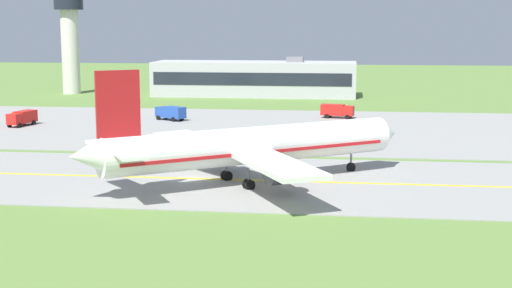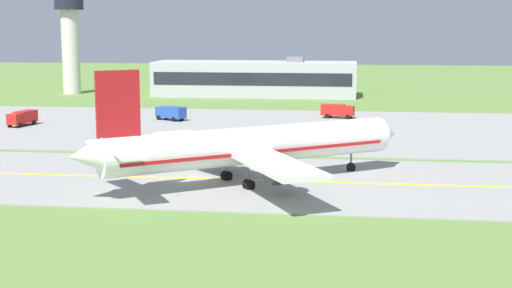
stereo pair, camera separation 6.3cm
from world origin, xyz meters
The scene contains 10 objects.
ground_plane centered at (0.00, 0.00, 0.00)m, with size 500.00×500.00×0.00m, color olive.
taxiway_strip centered at (0.00, 0.00, 0.05)m, with size 240.00×28.00×0.10m, color gray.
apron_pad centered at (10.00, 42.00, 0.05)m, with size 140.00×52.00×0.10m, color gray.
taxiway_centreline centered at (0.00, 0.00, 0.11)m, with size 220.00×0.60×0.01m, color yellow.
airplane_lead centered at (6.37, -1.33, 4.13)m, with size 34.00×28.95×12.70m.
service_truck_baggage centered at (14.61, 56.70, 1.53)m, with size 6.29×3.25×2.60m.
service_truck_fuel centered at (-15.11, 49.55, 1.53)m, with size 6.19×4.86×2.60m.
service_truck_catering centered at (-38.36, 38.97, 1.53)m, with size 3.23×6.28×2.60m.
terminal_building centered at (-6.31, 99.16, 4.19)m, with size 49.18×14.04×9.54m.
control_tower centered at (-53.08, 98.88, 15.68)m, with size 7.60×7.60×25.94m.
Camera 2 is at (17.12, -77.99, 16.88)m, focal length 51.18 mm.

